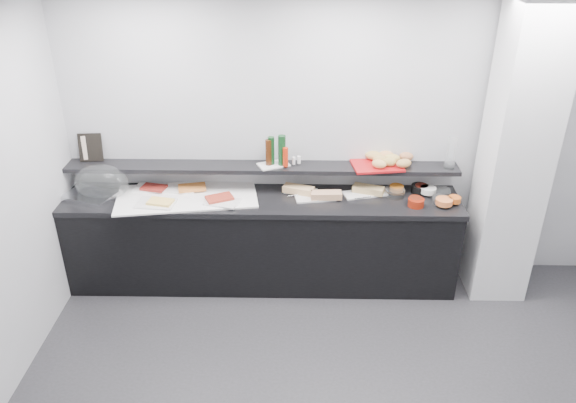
{
  "coord_description": "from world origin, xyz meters",
  "views": [
    {
      "loc": [
        -0.37,
        -2.83,
        3.25
      ],
      "look_at": [
        -0.45,
        1.45,
        1.0
      ],
      "focal_mm": 35.0,
      "sensor_mm": 36.0,
      "label": 1
    }
  ],
  "objects_px": {
    "sandwich_plate_mid": "(315,198)",
    "condiment_tray": "(274,165)",
    "bread_tray": "(377,166)",
    "carafe": "(451,153)",
    "cloche_base": "(90,196)",
    "framed_print": "(90,147)"
  },
  "relations": [
    {
      "from": "framed_print",
      "to": "bread_tray",
      "type": "bearing_deg",
      "value": -6.86
    },
    {
      "from": "cloche_base",
      "to": "bread_tray",
      "type": "relative_size",
      "value": 0.99
    },
    {
      "from": "condiment_tray",
      "to": "sandwich_plate_mid",
      "type": "bearing_deg",
      "value": -49.21
    },
    {
      "from": "sandwich_plate_mid",
      "to": "condiment_tray",
      "type": "relative_size",
      "value": 1.32
    },
    {
      "from": "bread_tray",
      "to": "sandwich_plate_mid",
      "type": "bearing_deg",
      "value": -171.71
    },
    {
      "from": "sandwich_plate_mid",
      "to": "carafe",
      "type": "relative_size",
      "value": 1.21
    },
    {
      "from": "cloche_base",
      "to": "sandwich_plate_mid",
      "type": "relative_size",
      "value": 1.22
    },
    {
      "from": "cloche_base",
      "to": "carafe",
      "type": "height_order",
      "value": "carafe"
    },
    {
      "from": "cloche_base",
      "to": "condiment_tray",
      "type": "bearing_deg",
      "value": 27.51
    },
    {
      "from": "condiment_tray",
      "to": "bread_tray",
      "type": "xyz_separation_m",
      "value": [
        0.95,
        -0.01,
        0.0
      ]
    },
    {
      "from": "bread_tray",
      "to": "carafe",
      "type": "bearing_deg",
      "value": -10.93
    },
    {
      "from": "cloche_base",
      "to": "bread_tray",
      "type": "xyz_separation_m",
      "value": [
        2.62,
        0.19,
        0.24
      ]
    },
    {
      "from": "sandwich_plate_mid",
      "to": "framed_print",
      "type": "bearing_deg",
      "value": 163.74
    },
    {
      "from": "sandwich_plate_mid",
      "to": "condiment_tray",
      "type": "xyz_separation_m",
      "value": [
        -0.39,
        0.18,
        0.25
      ]
    },
    {
      "from": "condiment_tray",
      "to": "bread_tray",
      "type": "distance_m",
      "value": 0.95
    },
    {
      "from": "carafe",
      "to": "framed_print",
      "type": "bearing_deg",
      "value": 177.83
    },
    {
      "from": "cloche_base",
      "to": "condiment_tray",
      "type": "height_order",
      "value": "condiment_tray"
    },
    {
      "from": "bread_tray",
      "to": "carafe",
      "type": "xyz_separation_m",
      "value": [
        0.65,
        -0.03,
        0.14
      ]
    },
    {
      "from": "condiment_tray",
      "to": "bread_tray",
      "type": "bearing_deg",
      "value": -25.28
    },
    {
      "from": "carafe",
      "to": "cloche_base",
      "type": "bearing_deg",
      "value": -177.22
    },
    {
      "from": "condiment_tray",
      "to": "bread_tray",
      "type": "height_order",
      "value": "bread_tray"
    },
    {
      "from": "carafe",
      "to": "bread_tray",
      "type": "bearing_deg",
      "value": 177.24
    }
  ]
}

